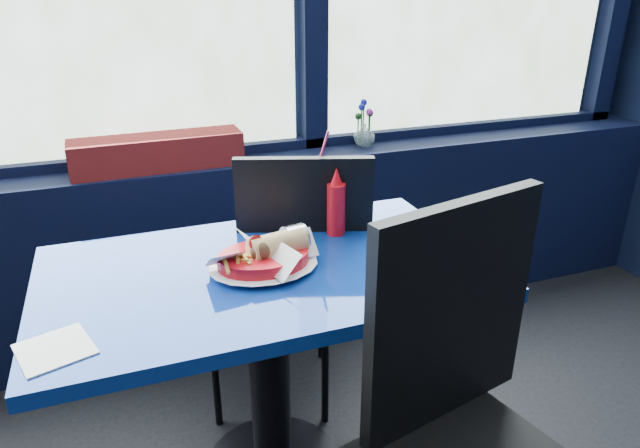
{
  "coord_description": "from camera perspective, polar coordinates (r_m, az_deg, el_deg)",
  "views": [
    {
      "loc": [
        -0.04,
        0.64,
        1.48
      ],
      "look_at": [
        0.45,
        1.98,
        0.86
      ],
      "focal_mm": 32.0,
      "sensor_mm": 36.0,
      "label": 1
    }
  ],
  "objects": [
    {
      "name": "window_sill",
      "position": [
        2.47,
        -17.24,
        -3.62
      ],
      "size": [
        5.0,
        0.26,
        0.8
      ],
      "primitive_type": "cube",
      "color": "black",
      "rests_on": "ground"
    },
    {
      "name": "near_table",
      "position": [
        1.67,
        -5.27,
        -9.83
      ],
      "size": [
        1.2,
        0.7,
        0.75
      ],
      "color": "black",
      "rests_on": "ground"
    },
    {
      "name": "chair_near_front",
      "position": [
        1.3,
        14.27,
        -19.01
      ],
      "size": [
        0.58,
        0.58,
        1.07
      ],
      "rotation": [
        0.0,
        0.0,
        0.23
      ],
      "color": "black",
      "rests_on": "ground"
    },
    {
      "name": "chair_near_back",
      "position": [
        1.96,
        -3.7,
        -4.32
      ],
      "size": [
        0.56,
        0.56,
        0.99
      ],
      "rotation": [
        0.0,
        0.0,
        2.83
      ],
      "color": "black",
      "rests_on": "ground"
    },
    {
      "name": "planter_box",
      "position": [
        2.29,
        -15.91,
        6.92
      ],
      "size": [
        0.65,
        0.18,
        0.13
      ],
      "primitive_type": "cube",
      "rotation": [
        0.0,
        0.0,
        0.03
      ],
      "color": "maroon",
      "rests_on": "window_sill"
    },
    {
      "name": "flower_vase",
      "position": [
        2.52,
        4.46,
        9.15
      ],
      "size": [
        0.13,
        0.13,
        0.2
      ],
      "rotation": [
        0.0,
        0.0,
        -0.38
      ],
      "color": "silver",
      "rests_on": "window_sill"
    },
    {
      "name": "food_basket",
      "position": [
        1.55,
        -5.5,
        -3.29
      ],
      "size": [
        0.3,
        0.3,
        0.1
      ],
      "rotation": [
        0.0,
        0.0,
        -0.23
      ],
      "color": "red",
      "rests_on": "near_table"
    },
    {
      "name": "ketchup_bottle",
      "position": [
        1.73,
        1.62,
        1.9
      ],
      "size": [
        0.06,
        0.06,
        0.21
      ],
      "color": "red",
      "rests_on": "near_table"
    },
    {
      "name": "soda_cup",
      "position": [
        1.8,
        -0.44,
        2.24
      ],
      "size": [
        0.09,
        0.09,
        0.31
      ],
      "rotation": [
        0.0,
        0.0,
        0.09
      ],
      "color": "navy",
      "rests_on": "near_table"
    },
    {
      "name": "napkin",
      "position": [
        1.36,
        -25.0,
        -11.27
      ],
      "size": [
        0.18,
        0.18,
        0.0
      ],
      "primitive_type": "cube",
      "rotation": [
        0.0,
        0.0,
        0.32
      ],
      "color": "white",
      "rests_on": "near_table"
    }
  ]
}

